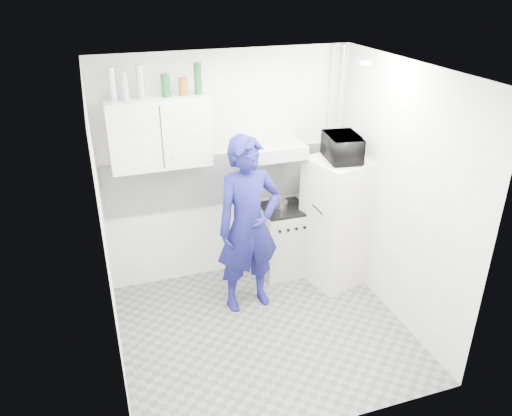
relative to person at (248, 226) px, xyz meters
name	(u,v)px	position (x,y,z in m)	size (l,w,h in m)	color
floor	(264,331)	(0.00, -0.51, -0.95)	(2.80, 2.80, 0.00)	slate
ceiling	(267,70)	(0.00, -0.51, 1.65)	(2.80, 2.80, 0.00)	white
wall_back	(228,169)	(0.00, 0.74, 0.35)	(2.80, 2.80, 0.00)	white
wall_left	(106,241)	(-1.40, -0.51, 0.35)	(2.60, 2.60, 0.00)	white
wall_right	(399,196)	(1.40, -0.51, 0.35)	(2.60, 2.60, 0.00)	white
person	(248,226)	(0.00, 0.00, 0.00)	(0.70, 0.46, 1.91)	navy
stove	(283,241)	(0.59, 0.49, -0.54)	(0.51, 0.51, 0.82)	#BCBCBC
fridge	(337,221)	(1.10, 0.16, -0.21)	(0.62, 0.62, 1.49)	white
stove_top	(284,209)	(0.59, 0.49, -0.12)	(0.49, 0.49, 0.03)	black
saucepan	(281,204)	(0.55, 0.49, -0.06)	(0.15, 0.15, 0.09)	silver
microwave	(343,147)	(1.10, 0.16, 0.67)	(0.33, 0.49, 0.27)	black
bottle_a	(112,84)	(-1.14, 0.57, 1.40)	(0.07, 0.07, 0.31)	silver
bottle_b	(124,86)	(-1.03, 0.57, 1.38)	(0.07, 0.07, 0.27)	#B2B7BC
bottle_c	(140,82)	(-0.88, 0.57, 1.40)	(0.08, 0.08, 0.31)	silver
canister_a	(166,85)	(-0.65, 0.57, 1.36)	(0.09, 0.09, 0.22)	#144C1E
canister_b	(183,87)	(-0.48, 0.57, 1.33)	(0.09, 0.09, 0.17)	brown
bottle_e	(198,79)	(-0.33, 0.57, 1.40)	(0.08, 0.08, 0.31)	#144C1E
upper_cabinet	(159,132)	(-0.75, 0.57, 0.90)	(1.00, 0.35, 0.70)	white
range_hood	(274,149)	(0.45, 0.49, 0.62)	(0.60, 0.50, 0.14)	#BCBCBC
backsplash	(229,178)	(0.00, 0.73, 0.25)	(2.74, 0.03, 0.60)	white
pipe_a	(336,159)	(1.30, 0.66, 0.35)	(0.05, 0.05, 2.60)	#BCBCBC
pipe_b	(327,160)	(1.18, 0.66, 0.35)	(0.04, 0.04, 2.60)	#BCBCBC
ceiling_spot_fixture	(365,63)	(1.00, -0.31, 1.62)	(0.10, 0.10, 0.02)	white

